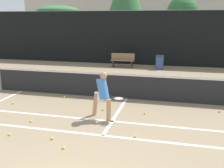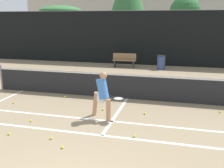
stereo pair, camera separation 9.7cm
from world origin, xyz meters
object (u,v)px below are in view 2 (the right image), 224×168
player_practicing (103,93)px  courtside_bench (124,60)px  parked_car (146,50)px  trash_bin (161,62)px

player_practicing → courtside_bench: player_practicing is taller
player_practicing → parked_car: size_ratio=0.33×
courtside_bench → parked_car: parked_car is taller
courtside_bench → trash_bin: courtside_bench is taller
parked_car → courtside_bench: bearing=-99.9°
trash_bin → courtside_bench: bearing=176.1°
courtside_bench → parked_car: bearing=77.5°
parked_car → trash_bin: bearing=-72.5°
courtside_bench → trash_bin: 2.31m
player_practicing → courtside_bench: bearing=131.1°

